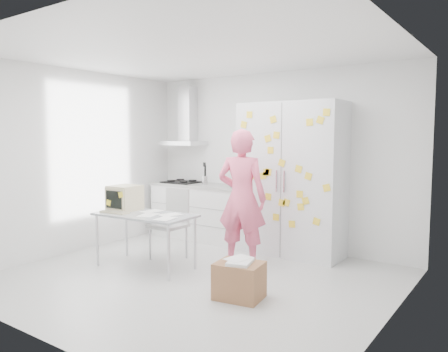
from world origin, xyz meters
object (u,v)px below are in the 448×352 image
Objects in this scene: person at (242,198)px; cardboard_box at (239,280)px; chair at (172,219)px; desk at (132,205)px.

person is 3.37× the size of cardboard_box.
cardboard_box is (1.63, -0.75, -0.35)m from chair.
person is at bearing 121.61° from cardboard_box.
cardboard_box is (1.88, -0.24, -0.60)m from desk.
desk is at bearing 17.21° from person.
person is 1.85× the size of chair.
cardboard_box is at bearing -10.80° from desk.
person reaches higher than cardboard_box.
desk is 2.53× the size of cardboard_box.
desk is at bearing 172.78° from cardboard_box.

